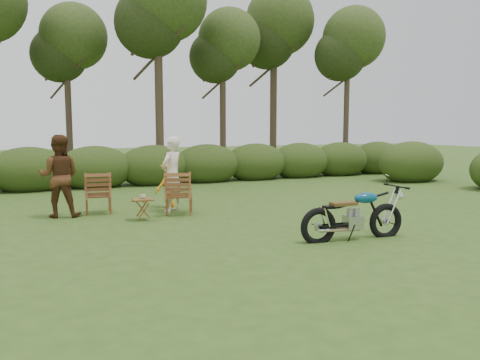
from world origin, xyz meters
name	(u,v)px	position (x,y,z in m)	size (l,w,h in m)	color
ground	(279,239)	(0.00, 0.00, 0.00)	(80.00, 80.00, 0.00)	#324D19
tree_line	(161,77)	(0.50, 9.74, 3.81)	(22.52, 11.62, 8.14)	#372D1E
motorcycle	(352,239)	(1.17, -0.57, 0.00)	(1.93, 0.73, 1.10)	#0D7EB4
lawn_chair_right	(179,214)	(-0.90, 3.11, 0.00)	(0.67, 0.67, 0.98)	brown
lawn_chair_left	(99,213)	(-2.58, 3.99, 0.00)	(0.66, 0.66, 0.96)	#5B2D16
side_table	(143,210)	(-1.83, 2.70, 0.23)	(0.45, 0.38, 0.46)	brown
cup	(143,196)	(-1.82, 2.74, 0.51)	(0.12, 0.12, 0.09)	beige
adult_a	(172,211)	(-0.95, 3.50, 0.00)	(0.65, 0.42, 1.77)	#F7E2CB
adult_b	(61,217)	(-3.42, 3.85, 0.00)	(0.89, 0.69, 1.83)	#4E2B16
child	(170,207)	(-0.86, 4.06, 0.00)	(0.77, 0.44, 1.20)	orange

